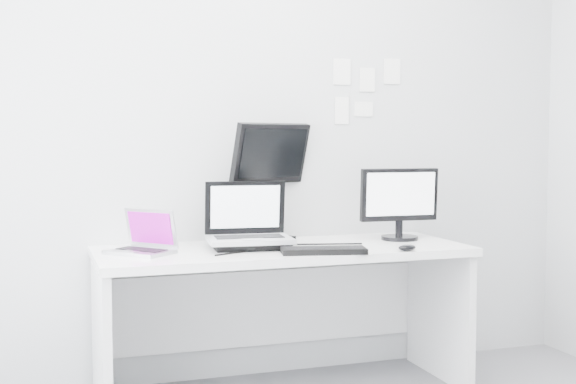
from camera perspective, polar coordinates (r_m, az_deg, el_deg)
name	(u,v)px	position (r m, az deg, el deg)	size (l,w,h in m)	color
back_wall	(262,121)	(4.01, -1.96, 5.34)	(3.60, 3.60, 0.00)	#B4B6B9
desk	(283,321)	(3.78, -0.39, -9.63)	(1.80, 0.70, 0.73)	white
macbook	(140,231)	(3.54, -11.07, -2.87)	(0.28, 0.21, 0.21)	#ADADB2
speaker	(235,222)	(3.91, -4.02, -2.23)	(0.10, 0.10, 0.20)	black
dell_laptop	(250,214)	(3.64, -2.90, -1.69)	(0.40, 0.31, 0.33)	#A7A9AE
rear_monitor	(268,180)	(3.93, -1.50, 0.88)	(0.46, 0.17, 0.63)	black
samsung_monitor	(400,203)	(4.00, 8.40, -0.81)	(0.42, 0.19, 0.39)	black
keyboard	(324,251)	(3.51, 2.69, -4.41)	(0.39, 0.14, 0.03)	black
mouse	(407,248)	(3.62, 8.92, -4.15)	(0.09, 0.06, 0.03)	black
wall_note_0	(342,72)	(4.17, 4.07, 9.00)	(0.10, 0.00, 0.14)	white
wall_note_1	(367,80)	(4.23, 5.96, 8.37)	(0.09, 0.00, 0.13)	white
wall_note_2	(392,71)	(4.29, 7.81, 8.96)	(0.10, 0.00, 0.14)	white
wall_note_3	(364,109)	(4.21, 5.70, 6.21)	(0.11, 0.00, 0.08)	white
wall_note_4	(342,111)	(4.16, 4.05, 6.11)	(0.08, 0.00, 0.15)	white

